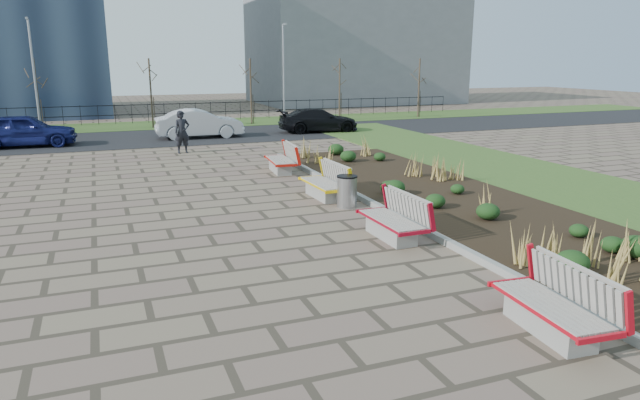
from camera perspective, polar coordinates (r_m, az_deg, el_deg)
name	(u,v)px	position (r m, az deg, el deg)	size (l,w,h in m)	color
ground	(302,297)	(9.96, -1.83, -9.68)	(120.00, 120.00, 0.00)	#6C5D4A
planting_bed	(448,199)	(16.93, 12.64, 0.12)	(4.50, 18.00, 0.10)	black
planting_curb	(376,205)	(15.77, 5.58, -0.52)	(0.16, 18.00, 0.15)	gray
grass_verge_near	(574,187)	(19.94, 24.08, 1.20)	(5.00, 38.00, 0.04)	#33511E
grass_verge_far	(151,125)	(36.96, -16.54, 7.17)	(80.00, 5.00, 0.04)	#33511E
road	(162,138)	(31.02, -15.55, 6.03)	(80.00, 7.00, 0.02)	black
bench_a	(551,302)	(9.21, 22.06, -9.41)	(0.90, 2.10, 1.00)	red
bench_b	(391,217)	(13.03, 7.13, -1.73)	(0.90, 2.10, 1.00)	#A60B1F
bench_c	(323,181)	(16.73, 0.33, 1.88)	(0.90, 2.10, 1.00)	yellow
bench_d	(280,158)	(20.69, -4.02, 4.17)	(0.90, 2.10, 1.00)	red
litter_bin	(347,192)	(15.72, 2.70, 0.83)	(0.55, 0.55, 0.87)	#B2B2B7
pedestrian	(182,132)	(25.56, -13.62, 6.62)	(0.67, 0.44, 1.84)	black
car_blue	(25,130)	(29.92, -27.44, 6.20)	(1.80, 4.47, 1.52)	#131854
car_silver	(199,123)	(30.39, -11.97, 7.49)	(1.55, 4.44, 1.46)	#B2B4BB
car_black	(318,120)	(32.17, -0.17, 7.98)	(1.82, 4.47, 1.30)	black
tree_b	(38,96)	(35.30, -26.40, 9.32)	(1.40, 1.40, 4.00)	#4C3D2D
tree_c	(151,93)	(35.30, -16.55, 10.18)	(1.40, 1.40, 4.00)	#4C3D2D
tree_d	(251,91)	(36.31, -6.93, 10.73)	(1.40, 1.40, 4.00)	#4C3D2D
tree_e	(340,90)	(38.24, 1.97, 10.98)	(1.40, 1.40, 4.00)	#4C3D2D
tree_f	(419,88)	(40.97, 9.86, 10.98)	(1.40, 1.40, 4.00)	#4C3D2D
lamp_west	(35,77)	(34.76, -26.65, 10.91)	(0.24, 0.60, 6.00)	gray
lamp_east	(284,75)	(36.34, -3.64, 12.38)	(0.24, 0.60, 6.00)	gray
railing_fence	(148,113)	(38.39, -16.80, 8.32)	(44.00, 0.10, 1.20)	black
building_grey	(353,48)	(55.61, 3.36, 14.92)	(18.00, 12.00, 10.00)	slate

